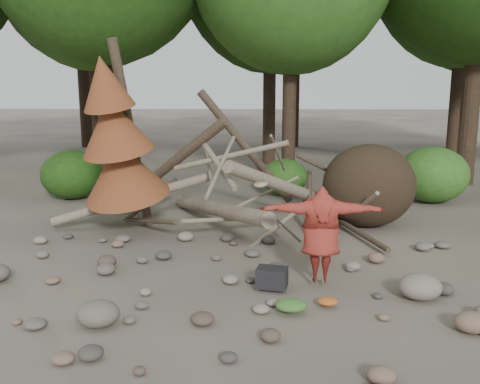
{
  "coord_description": "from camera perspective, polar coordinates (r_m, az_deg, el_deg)",
  "views": [
    {
      "loc": [
        -0.14,
        -8.2,
        3.41
      ],
      "look_at": [
        -0.39,
        1.5,
        1.4
      ],
      "focal_mm": 40.0,
      "sensor_mm": 36.0,
      "label": 1
    }
  ],
  "objects": [
    {
      "name": "cloth_orange",
      "position": [
        8.48,
        9.32,
        -11.75
      ],
      "size": [
        0.31,
        0.25,
        0.11
      ],
      "primitive_type": "ellipsoid",
      "color": "#BA5820",
      "rests_on": "ground"
    },
    {
      "name": "dead_conifer",
      "position": [
        12.02,
        -12.94,
        5.2
      ],
      "size": [
        2.06,
        2.16,
        4.35
      ],
      "color": "#4C3F30",
      "rests_on": "ground"
    },
    {
      "name": "boulder_front_right",
      "position": [
        8.25,
        23.49,
        -12.63
      ],
      "size": [
        0.48,
        0.43,
        0.29
      ],
      "primitive_type": "ellipsoid",
      "color": "#7D634E",
      "rests_on": "ground"
    },
    {
      "name": "cloth_green",
      "position": [
        8.2,
        5.45,
        -12.24
      ],
      "size": [
        0.47,
        0.39,
        0.18
      ],
      "primitive_type": "ellipsoid",
      "color": "#3C6E2C",
      "rests_on": "ground"
    },
    {
      "name": "deadfall_pile",
      "position": [
        12.86,
        11.1,
        0.46
      ],
      "size": [
        8.55,
        5.24,
        3.3
      ],
      "color": "#332619",
      "rests_on": "ground"
    },
    {
      "name": "bush_left",
      "position": [
        16.53,
        -17.5,
        1.79
      ],
      "size": [
        1.8,
        1.8,
        1.44
      ],
      "primitive_type": "ellipsoid",
      "color": "#234C14",
      "rests_on": "ground"
    },
    {
      "name": "backpack",
      "position": [
        9.0,
        3.42,
        -9.45
      ],
      "size": [
        0.56,
        0.43,
        0.33
      ],
      "primitive_type": "cube",
      "rotation": [
        0.0,
        0.0,
        -0.22
      ],
      "color": "black",
      "rests_on": "ground"
    },
    {
      "name": "frisbee_thrower",
      "position": [
        9.04,
        8.61,
        -4.5
      ],
      "size": [
        2.16,
        0.65,
        1.7
      ],
      "color": "maroon",
      "rests_on": "ground"
    },
    {
      "name": "ground",
      "position": [
        8.88,
        2.3,
        -10.88
      ],
      "size": [
        120.0,
        120.0,
        0.0
      ],
      "primitive_type": "plane",
      "color": "#514C44",
      "rests_on": "ground"
    },
    {
      "name": "bush_mid",
      "position": [
        16.28,
        4.75,
        1.58
      ],
      "size": [
        1.4,
        1.4,
        1.12
      ],
      "primitive_type": "ellipsoid",
      "color": "#2E611C",
      "rests_on": "ground"
    },
    {
      "name": "boulder_front_left",
      "position": [
        8.02,
        -14.93,
        -12.42
      ],
      "size": [
        0.62,
        0.56,
        0.37
      ],
      "primitive_type": "ellipsoid",
      "color": "#676156",
      "rests_on": "ground"
    },
    {
      "name": "boulder_mid_right",
      "position": [
        9.1,
        18.66,
        -9.54
      ],
      "size": [
        0.69,
        0.62,
        0.41
      ],
      "primitive_type": "ellipsoid",
      "color": "gray",
      "rests_on": "ground"
    },
    {
      "name": "bush_right",
      "position": [
        16.26,
        19.88,
        1.76
      ],
      "size": [
        2.0,
        2.0,
        1.6
      ],
      "primitive_type": "ellipsoid",
      "color": "#397223",
      "rests_on": "ground"
    }
  ]
}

